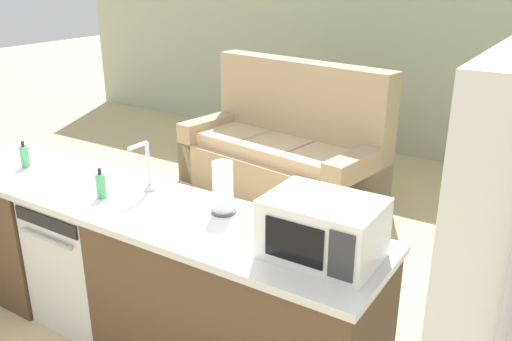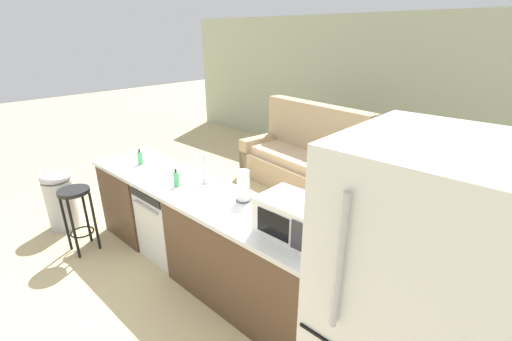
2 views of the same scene
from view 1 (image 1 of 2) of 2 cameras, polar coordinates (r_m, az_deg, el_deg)
ground_plane at (r=3.65m, az=-13.37°, el=-15.57°), size 24.00×24.00×0.00m
wall_back at (r=6.51m, az=15.62°, el=12.68°), size 10.00×0.06×2.60m
kitchen_counter at (r=3.27m, az=-10.98°, el=-11.14°), size 2.94×0.66×0.90m
dishwasher at (r=3.58m, az=-16.77°, el=-8.61°), size 0.58×0.61×0.84m
microwave at (r=2.41m, az=7.04°, el=-6.10°), size 0.50×0.37×0.28m
sink_faucet at (r=3.16m, az=-11.44°, el=0.10°), size 0.07×0.18×0.30m
paper_towel_roll at (r=2.83m, az=-3.50°, el=-1.89°), size 0.14×0.14×0.28m
soap_bottle at (r=3.15m, az=-16.01°, el=-1.54°), size 0.06×0.06×0.18m
dish_soap_bottle at (r=3.80m, az=-23.18°, el=1.37°), size 0.06×0.06×0.18m
couch at (r=5.40m, az=3.22°, el=1.97°), size 2.11×1.19×1.27m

